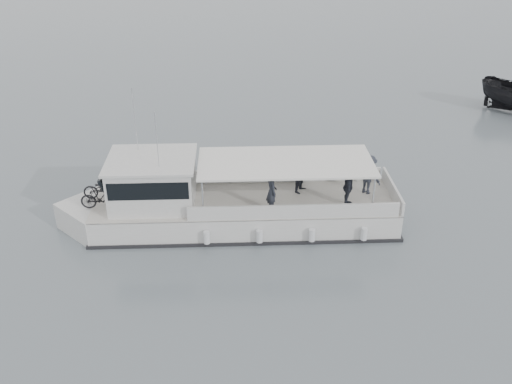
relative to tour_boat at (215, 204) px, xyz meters
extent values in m
plane|color=slate|center=(-2.73, 2.06, -1.05)|extent=(1400.00, 1400.00, 0.00)
cube|color=silver|center=(1.32, -0.17, -0.55)|extent=(13.72, 5.20, 1.45)
cube|color=silver|center=(-5.31, 0.66, -0.55)|extent=(3.60, 3.60, 1.45)
cube|color=beige|center=(1.32, -0.17, 0.17)|extent=(13.72, 5.20, 0.07)
cube|color=black|center=(1.32, -0.17, -1.00)|extent=(13.96, 5.36, 0.20)
cube|color=silver|center=(3.53, 1.29, 0.51)|extent=(8.87, 1.22, 0.67)
cube|color=silver|center=(3.10, -2.12, 0.51)|extent=(8.87, 1.22, 0.67)
cube|color=silver|center=(7.91, -0.99, 0.51)|extent=(0.55, 3.55, 0.67)
cube|color=silver|center=(-2.66, 0.33, 1.18)|extent=(3.91, 3.43, 2.01)
cube|color=black|center=(-4.37, 0.54, 1.35)|extent=(0.97, 2.84, 1.29)
cube|color=black|center=(-2.66, 0.33, 1.51)|extent=(3.70, 3.45, 0.78)
cube|color=silver|center=(-2.66, 0.33, 2.24)|extent=(4.16, 3.68, 0.11)
cube|color=white|center=(3.09, -0.39, 2.01)|extent=(7.94, 4.26, 0.09)
cylinder|color=silver|center=(-0.64, -1.50, 1.09)|extent=(0.07, 0.07, 1.84)
cylinder|color=silver|center=(-0.25, 1.60, 1.09)|extent=(0.07, 0.07, 1.84)
cylinder|color=silver|center=(6.44, -2.38, 1.09)|extent=(0.07, 0.07, 1.84)
cylinder|color=silver|center=(6.83, 0.72, 1.09)|extent=(0.07, 0.07, 1.84)
cylinder|color=silver|center=(-3.20, 1.41, 3.69)|extent=(0.04, 0.04, 2.90)
cylinder|color=silver|center=(-2.31, -0.50, 3.46)|extent=(0.04, 0.04, 2.45)
cylinder|color=silver|center=(-0.58, -1.91, -0.49)|extent=(0.30, 0.30, 0.56)
cylinder|color=silver|center=(1.63, -2.18, -0.49)|extent=(0.30, 0.30, 0.56)
cylinder|color=silver|center=(3.85, -2.46, -0.49)|extent=(0.30, 0.30, 0.56)
cylinder|color=silver|center=(6.06, -2.74, -0.49)|extent=(0.30, 0.30, 0.56)
imported|color=black|center=(-4.82, 1.05, 0.68)|extent=(1.98, 0.90, 1.00)
imported|color=black|center=(-4.93, 0.16, 0.70)|extent=(1.81, 0.71, 1.06)
imported|color=#272B35|center=(2.31, -1.30, 1.11)|extent=(0.51, 0.72, 1.87)
imported|color=#272B35|center=(4.08, 0.28, 1.11)|extent=(1.14, 1.15, 1.87)
imported|color=#272B35|center=(5.67, -1.38, 1.11)|extent=(0.72, 1.18, 1.87)
imported|color=#272B35|center=(6.91, -0.42, 1.11)|extent=(1.30, 1.38, 1.87)
camera|label=1|loc=(-1.89, -22.22, 12.51)|focal=40.00mm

